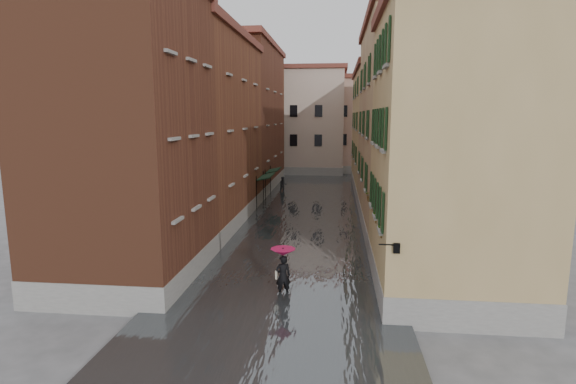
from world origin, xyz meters
The scene contains 16 objects.
ground centered at (0.00, 0.00, 0.00)m, with size 120.00×120.00×0.00m, color #555557.
floodwater centered at (0.00, 13.00, 0.10)m, with size 10.00×60.00×0.20m, color #484C50.
building_left_near centered at (-7.00, -2.00, 6.50)m, with size 6.00×8.00×13.00m, color brown.
building_left_mid centered at (-7.00, 9.00, 6.25)m, with size 6.00×14.00×12.50m, color brown.
building_left_far centered at (-7.00, 24.00, 7.00)m, with size 6.00×16.00×14.00m, color brown.
building_right_near centered at (7.00, -2.00, 5.75)m, with size 6.00×8.00×11.50m, color #A58C55.
building_right_mid centered at (7.00, 9.00, 6.50)m, with size 6.00×14.00×13.00m, color tan.
building_right_far centered at (7.00, 24.00, 5.75)m, with size 6.00×16.00×11.50m, color #A58C55.
building_end_cream centered at (-3.00, 38.00, 6.50)m, with size 12.00×9.00×13.00m, color #BFAB98.
building_end_pink centered at (6.00, 40.00, 6.00)m, with size 10.00×9.00×12.00m, color tan.
awning_near centered at (-3.48, 14.76, 2.48)m, with size 1.09×3.38×2.80m.
awning_far centered at (-3.48, 19.03, 2.47)m, with size 1.09×3.17×2.80m.
wall_lantern centered at (4.33, -6.00, 3.01)m, with size 0.71×0.22×0.35m.
window_planters centered at (4.12, -1.21, 3.51)m, with size 0.59×8.20×0.84m.
pedestrian_main centered at (0.13, -3.47, 1.28)m, with size 1.05×1.05×2.06m.
pedestrian_far centered at (-2.89, 21.76, 0.79)m, with size 0.77×0.60×1.59m, color black.
Camera 1 is at (2.26, -21.10, 7.45)m, focal length 28.00 mm.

